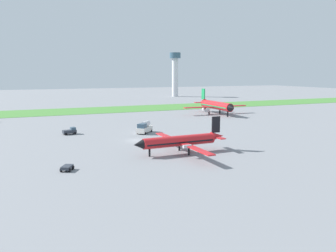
{
  "coord_description": "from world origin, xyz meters",
  "views": [
    {
      "loc": [
        -25.12,
        -80.06,
        16.93
      ],
      "look_at": [
        9.5,
        1.07,
        3.0
      ],
      "focal_mm": 35.84,
      "sensor_mm": 36.0,
      "label": 1
    }
  ],
  "objects_px": {
    "airplane_foreground_turboprop": "(181,141)",
    "control_tower": "(175,70)",
    "airplane_parked_jet_far": "(216,105)",
    "baggage_cart_midfield": "(67,168)",
    "fuel_truck_near_gate": "(144,128)",
    "pushback_tug_by_runway": "(70,131)"
  },
  "relations": [
    {
      "from": "airplane_parked_jet_far",
      "to": "baggage_cart_midfield",
      "type": "height_order",
      "value": "airplane_parked_jet_far"
    },
    {
      "from": "airplane_foreground_turboprop",
      "to": "fuel_truck_near_gate",
      "type": "relative_size",
      "value": 3.87
    },
    {
      "from": "baggage_cart_midfield",
      "to": "pushback_tug_by_runway",
      "type": "xyz_separation_m",
      "value": [
        4.98,
        36.36,
        0.34
      ]
    },
    {
      "from": "airplane_parked_jet_far",
      "to": "control_tower",
      "type": "height_order",
      "value": "control_tower"
    },
    {
      "from": "fuel_truck_near_gate",
      "to": "baggage_cart_midfield",
      "type": "bearing_deg",
      "value": 2.6
    },
    {
      "from": "pushback_tug_by_runway",
      "to": "control_tower",
      "type": "bearing_deg",
      "value": 45.5
    },
    {
      "from": "airplane_parked_jet_far",
      "to": "control_tower",
      "type": "distance_m",
      "value": 109.75
    },
    {
      "from": "baggage_cart_midfield",
      "to": "pushback_tug_by_runway",
      "type": "distance_m",
      "value": 36.7
    },
    {
      "from": "baggage_cart_midfield",
      "to": "airplane_foreground_turboprop",
      "type": "bearing_deg",
      "value": -52.45
    },
    {
      "from": "airplane_foreground_turboprop",
      "to": "airplane_parked_jet_far",
      "type": "height_order",
      "value": "airplane_parked_jet_far"
    },
    {
      "from": "fuel_truck_near_gate",
      "to": "baggage_cart_midfield",
      "type": "xyz_separation_m",
      "value": [
        -24.81,
        -30.14,
        -1.01
      ]
    },
    {
      "from": "airplane_foreground_turboprop",
      "to": "fuel_truck_near_gate",
      "type": "xyz_separation_m",
      "value": [
        0.81,
        26.18,
        -1.15
      ]
    },
    {
      "from": "airplane_foreground_turboprop",
      "to": "airplane_parked_jet_far",
      "type": "distance_m",
      "value": 71.3
    },
    {
      "from": "fuel_truck_near_gate",
      "to": "control_tower",
      "type": "height_order",
      "value": "control_tower"
    },
    {
      "from": "airplane_foreground_turboprop",
      "to": "control_tower",
      "type": "relative_size",
      "value": 0.79
    },
    {
      "from": "airplane_parked_jet_far",
      "to": "baggage_cart_midfield",
      "type": "relative_size",
      "value": 9.81
    },
    {
      "from": "airplane_parked_jet_far",
      "to": "pushback_tug_by_runway",
      "type": "relative_size",
      "value": 7.46
    },
    {
      "from": "fuel_truck_near_gate",
      "to": "baggage_cart_midfield",
      "type": "height_order",
      "value": "fuel_truck_near_gate"
    },
    {
      "from": "control_tower",
      "to": "fuel_truck_near_gate",
      "type": "bearing_deg",
      "value": -117.57
    },
    {
      "from": "airplane_parked_jet_far",
      "to": "fuel_truck_near_gate",
      "type": "xyz_separation_m",
      "value": [
        -42.09,
        -30.76,
        -2.07
      ]
    },
    {
      "from": "airplane_foreground_turboprop",
      "to": "pushback_tug_by_runway",
      "type": "bearing_deg",
      "value": -60.81
    },
    {
      "from": "baggage_cart_midfield",
      "to": "airplane_parked_jet_far",
      "type": "bearing_deg",
      "value": -19.5
    }
  ]
}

